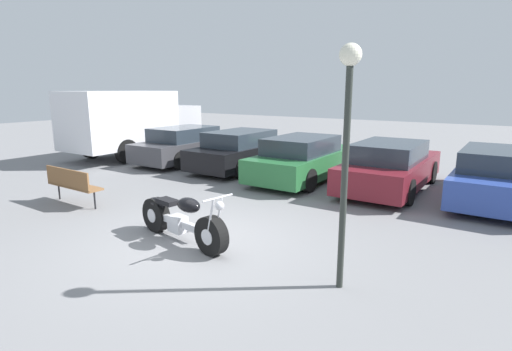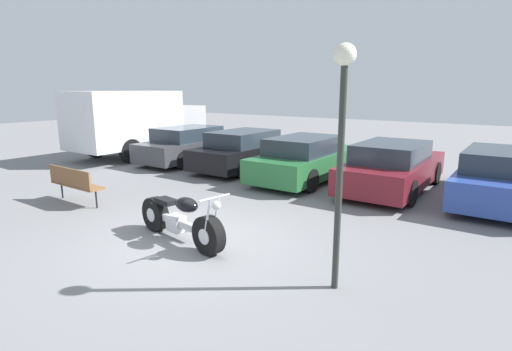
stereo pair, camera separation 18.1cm
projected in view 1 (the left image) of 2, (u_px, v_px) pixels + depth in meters
name	position (u px, v px, depth m)	size (l,w,h in m)	color
ground_plane	(196.00, 242.00, 7.24)	(60.00, 60.00, 0.00)	slate
motorcycle	(181.00, 220.00, 7.18)	(2.32, 0.82, 1.03)	black
parked_car_dark_grey	(188.00, 145.00, 15.06)	(1.85, 4.50, 1.33)	#3D3D42
parked_car_black	(244.00, 150.00, 13.77)	(1.85, 4.50, 1.33)	black
parked_car_green	(304.00, 159.00, 12.11)	(1.85, 4.50, 1.33)	#286B38
parked_car_maroon	(390.00, 167.00, 10.90)	(1.85, 4.50, 1.33)	maroon
parked_car_blue	(497.00, 176.00, 9.72)	(1.85, 4.50, 1.33)	#2D479E
delivery_truck	(131.00, 121.00, 16.05)	(2.39, 5.62, 2.63)	silver
park_bench	(72.00, 183.00, 9.45)	(1.70, 0.43, 0.89)	brown
lamp_post	(347.00, 122.00, 5.12)	(0.29, 0.29, 3.28)	#2D332D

